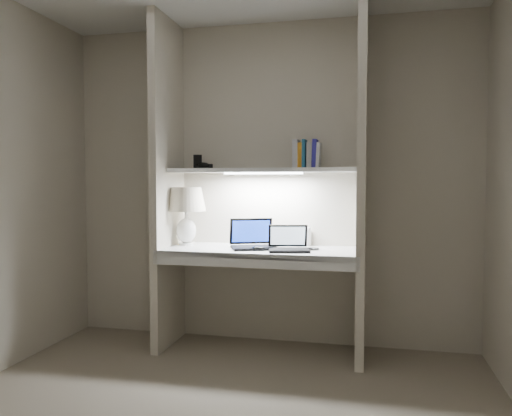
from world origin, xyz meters
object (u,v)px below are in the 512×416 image
(laptop_main, at_px, (253,241))
(laptop_netbook, at_px, (288,245))
(table_lamp, at_px, (186,206))
(speaker, at_px, (304,236))
(book_row, at_px, (307,155))

(laptop_main, bearing_deg, laptop_netbook, -40.33)
(table_lamp, height_order, laptop_netbook, table_lamp)
(laptop_netbook, relative_size, speaker, 2.30)
(speaker, bearing_deg, table_lamp, -162.16)
(laptop_main, distance_m, laptop_netbook, 0.30)
(table_lamp, xyz_separation_m, laptop_netbook, (0.83, -0.13, -0.26))
(book_row, bearing_deg, laptop_netbook, -109.00)
(speaker, relative_size, book_row, 0.66)
(table_lamp, xyz_separation_m, speaker, (0.90, 0.16, -0.23))
(laptop_main, relative_size, book_row, 1.86)
(speaker, bearing_deg, laptop_main, -141.85)
(table_lamp, relative_size, laptop_netbook, 1.36)
(book_row, bearing_deg, laptop_main, -153.81)
(laptop_main, xyz_separation_m, laptop_netbook, (0.28, -0.09, -0.01))
(laptop_netbook, bearing_deg, speaker, 63.28)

